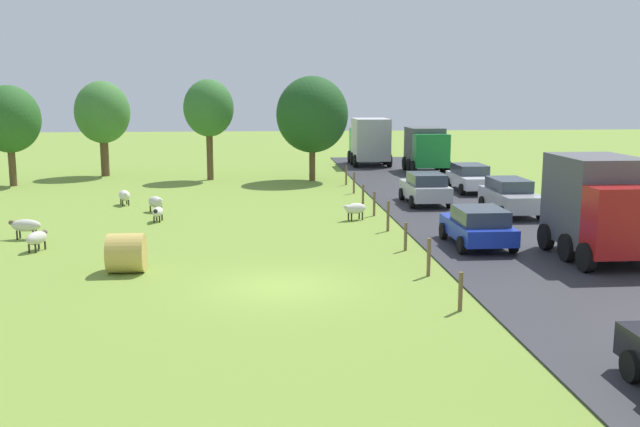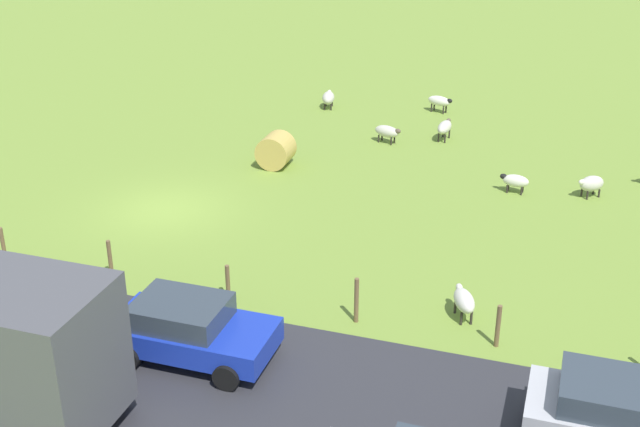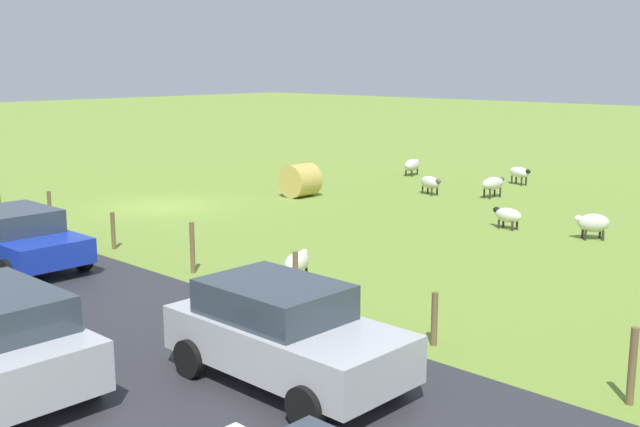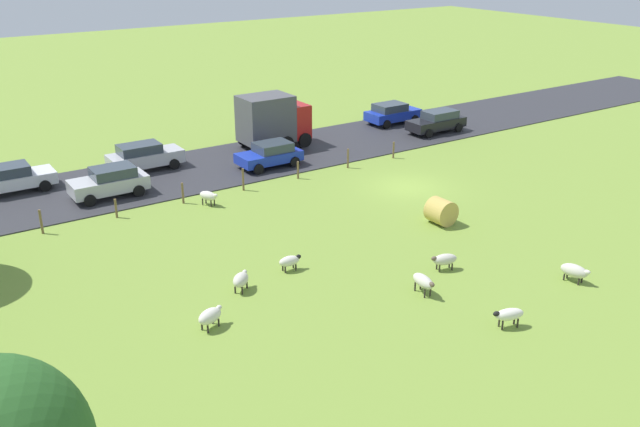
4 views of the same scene
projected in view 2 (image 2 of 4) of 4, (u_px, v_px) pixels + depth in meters
name	position (u px, v px, depth m)	size (l,w,h in m)	color
ground_plane	(166.00, 210.00, 28.11)	(160.00, 160.00, 0.00)	olive
sheep_0	(328.00, 98.00, 38.29)	(1.30, 0.79, 0.77)	beige
sheep_1	(387.00, 132.00, 33.98)	(0.78, 1.23, 0.74)	beige
sheep_2	(591.00, 184.00, 28.93)	(1.02, 1.06, 0.78)	beige
sheep_3	(445.00, 127.00, 34.27)	(1.32, 0.61, 0.81)	beige
sheep_4	(464.00, 300.00, 21.64)	(1.20, 0.89, 0.79)	silver
sheep_6	(440.00, 101.00, 37.68)	(0.79, 1.26, 0.76)	silver
sheep_7	(515.00, 181.00, 29.29)	(0.52, 1.05, 0.68)	silver
hay_bale_0	(276.00, 150.00, 31.53)	(1.29, 1.29, 1.18)	tan
fence_post_0	(3.00, 244.00, 24.57)	(0.12, 0.12, 1.09)	brown
fence_post_1	(110.00, 260.00, 23.51)	(0.12, 0.12, 1.23)	brown
fence_post_2	(228.00, 283.00, 22.52)	(0.12, 0.12, 1.05)	brown
fence_post_3	(356.00, 300.00, 21.44)	(0.12, 0.12, 1.29)	brown
fence_post_4	(498.00, 326.00, 20.43)	(0.12, 0.12, 1.17)	brown
truck_2	(8.00, 356.00, 16.94)	(2.83, 4.54, 3.55)	#B21919
car_0	(625.00, 417.00, 16.77)	(2.10, 4.10, 1.62)	#B7B7BC
car_4	(190.00, 328.00, 19.87)	(2.14, 3.94, 1.49)	#1933B2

